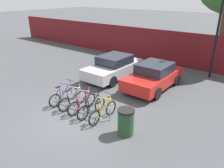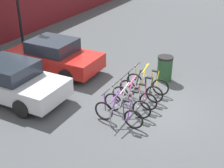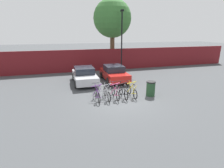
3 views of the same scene
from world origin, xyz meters
TOP-DOWN VIEW (x-y plane):
  - ground_plane at (0.00, 0.00)m, footprint 120.00×120.00m
  - bike_rack at (-0.24, 0.68)m, footprint 2.99×0.04m
  - bicycle_purple at (-1.46, 0.53)m, footprint 0.68×1.71m
  - bicycle_silver at (-0.81, 0.53)m, footprint 0.68×1.71m
  - bicycle_pink at (-0.23, 0.53)m, footprint 0.68×1.71m
  - bicycle_black at (0.35, 0.53)m, footprint 0.68×1.71m
  - bicycle_yellow at (0.98, 0.53)m, footprint 0.68×1.71m
  - car_silver at (-1.72, 4.74)m, footprint 1.91×4.13m
  - car_red at (0.98, 4.81)m, footprint 1.91×3.99m
  - trash_bin at (2.28, 0.30)m, footprint 0.63×0.63m

SIDE VIEW (x-z plane):
  - ground_plane at x=0.00m, z-range 0.00..0.00m
  - bicycle_purple at x=-1.46m, z-range -0.15..0.90m
  - bicycle_silver at x=-0.81m, z-range -0.15..0.90m
  - bicycle_pink at x=-0.23m, z-range -0.15..0.90m
  - bicycle_black at x=0.35m, z-range -0.15..0.90m
  - bicycle_yellow at x=0.98m, z-range -0.15..0.90m
  - bike_rack at x=-0.24m, z-range 0.19..0.76m
  - trash_bin at x=2.28m, z-range 0.00..1.03m
  - car_red at x=0.98m, z-range -0.01..1.39m
  - car_silver at x=-1.72m, z-range -0.01..1.39m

